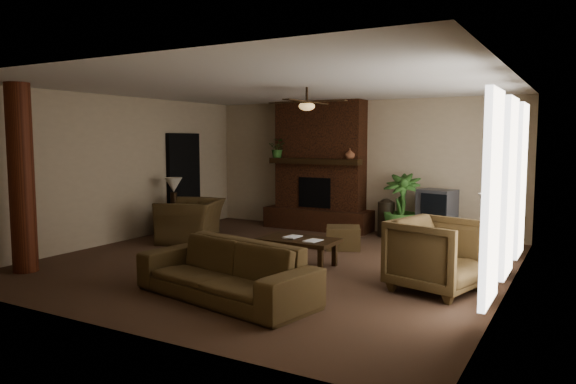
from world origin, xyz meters
The scene contains 23 objects.
room_shell centered at (0.00, 0.00, 1.40)m, with size 7.00×7.00×7.00m.
fireplace centered at (-0.80, 3.22, 1.16)m, with size 2.40×0.70×2.80m.
windows centered at (3.45, 0.20, 1.35)m, with size 0.08×3.65×2.35m.
log_column centered at (-2.95, -2.40, 1.40)m, with size 0.36×0.36×2.80m, color #5F2A17.
doorway centered at (-3.44, 1.80, 1.05)m, with size 0.10×1.00×2.10m, color black.
ceiling_fan centered at (0.40, 0.30, 2.53)m, with size 1.35×1.35×0.37m.
sofa centered at (0.48, -2.04, 0.47)m, with size 2.43×0.71×0.95m, color #513E22.
armchair_left centered at (-2.31, 0.68, 0.54)m, with size 1.23×0.80×1.08m, color #513E22.
armchair_right centered at (2.69, -0.42, 0.53)m, with size 1.02×0.96×1.05m, color #513E22.
coffee_table centered at (0.45, -0.06, 0.37)m, with size 1.20×0.70×0.43m.
ottoman centered at (0.54, 1.48, 0.20)m, with size 0.60×0.60×0.40m, color #513E22.
tv_stand centered at (1.82, 2.87, 0.25)m, with size 0.85×0.50×0.50m, color #B2B2B4.
tv centered at (1.86, 2.90, 0.76)m, with size 0.76×0.67×0.52m.
floor_vase centered at (0.80, 3.06, 0.43)m, with size 0.34×0.34×0.77m.
floor_plant centered at (1.17, 2.88, 0.36)m, with size 0.73×1.30×0.73m, color #325F26.
side_table_left centered at (-3.02, 0.98, 0.28)m, with size 0.50×0.50×0.55m, color black.
lamp_left centered at (-2.97, 0.93, 1.00)m, with size 0.46×0.46×0.65m.
side_table_right centered at (3.15, 0.77, 0.28)m, with size 0.50×0.50×0.55m, color black.
lamp_right centered at (3.15, 0.76, 1.00)m, with size 0.40×0.40×0.65m.
mantel_plant centered at (-1.69, 2.95, 1.72)m, with size 0.38×0.42×0.33m, color #325F26.
mantel_vase centered at (0.01, 3.01, 1.67)m, with size 0.22×0.23×0.22m, color #985C3D.
book_a centered at (0.23, -0.05, 0.57)m, with size 0.22×0.03×0.29m, color #999999.
book_b centered at (0.66, -0.16, 0.58)m, with size 0.21×0.02×0.29m, color #999999.
Camera 1 is at (4.35, -7.31, 1.99)m, focal length 33.28 mm.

